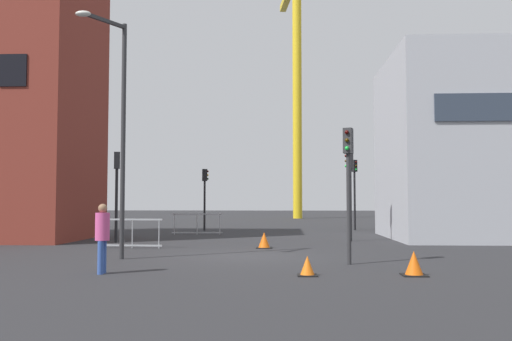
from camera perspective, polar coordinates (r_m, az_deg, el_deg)
ground at (r=17.46m, az=-1.08°, el=-8.86°), size 160.00×160.00×0.00m
construction_crane at (r=56.45m, az=4.22°, el=11.91°), size 3.11×16.62×25.22m
streetlamp_tall at (r=17.00m, az=-14.12°, el=5.30°), size 1.09×1.52×7.11m
traffic_light_corner at (r=23.67m, az=-14.23°, el=-1.09°), size 0.31×0.39×3.77m
traffic_light_near at (r=32.22m, az=-5.33°, el=-1.90°), size 0.39×0.30×3.58m
traffic_light_median at (r=24.06m, az=9.71°, el=-1.12°), size 0.38×0.28×3.81m
traffic_light_island at (r=15.35m, az=9.54°, el=-0.16°), size 0.32×0.39×3.74m
traffic_light_crosswalk at (r=33.03m, az=10.17°, el=-1.29°), size 0.34×0.39×4.15m
pedestrian_walking at (r=13.73m, az=-15.62°, el=-6.26°), size 0.34×0.34×1.66m
safety_barrier_mid_span at (r=20.80m, az=-12.68°, el=-6.31°), size 2.24×0.21×1.08m
safety_barrier_front at (r=28.57m, az=-6.11°, el=-5.48°), size 2.59×0.21×1.08m
traffic_cone_on_verge at (r=12.98m, az=5.34°, el=-9.89°), size 0.46×0.46×0.46m
traffic_cone_orange at (r=13.45m, az=16.04°, el=-9.32°), size 0.57×0.57×0.57m
traffic_cone_by_barrier at (r=20.33m, az=0.85°, el=-7.29°), size 0.58×0.58×0.58m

